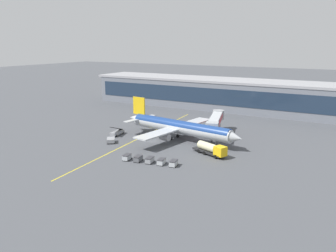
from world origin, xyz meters
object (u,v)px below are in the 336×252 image
Objects in this scene: pushback_tug at (111,140)px; baggage_cart_2 at (150,160)px; belt_loader at (117,132)px; baggage_cart_0 at (127,157)px; main_airliner at (179,127)px; baggage_cart_1 at (138,159)px; baggage_cart_4 at (174,163)px; fuel_tanker at (211,149)px; baggage_cart_3 at (161,162)px.

pushback_tug is 1.55× the size of baggage_cart_2.
belt_loader is 2.45× the size of baggage_cart_0.
baggage_cart_0 is 6.40m from baggage_cart_2.
main_airliner is 21.10m from belt_loader.
belt_loader is 2.45× the size of baggage_cart_2.
baggage_cart_0 is 1.00× the size of baggage_cart_1.
belt_loader is at bearing 143.70° from baggage_cart_2.
baggage_cart_2 and baggage_cart_4 have the same top height.
baggage_cart_3 is at bearing -121.91° from fuel_tanker.
belt_loader is at bearing 133.41° from baggage_cart_0.
belt_loader is 2.45× the size of baggage_cart_4.
belt_loader is 2.45× the size of baggage_cart_1.
fuel_tanker is (14.67, -9.30, -2.36)m from main_airliner.
main_airliner is 23.38m from baggage_cart_3.
baggage_cart_4 is (9.49, 1.44, 0.00)m from baggage_cart_1.
main_airliner reaches higher than belt_loader.
fuel_tanker is 35.13m from belt_loader.
belt_loader is at bearing 151.28° from baggage_cart_4.
baggage_cart_3 is (-8.01, -12.86, -0.96)m from fuel_tanker.
main_airliner is 3.90× the size of fuel_tanker.
baggage_cart_3 is (9.49, 1.44, 0.00)m from baggage_cart_0.
baggage_cart_1 is 1.00× the size of baggage_cart_3.
fuel_tanker is 19.93m from baggage_cart_1.
baggage_cart_0 is 1.00× the size of baggage_cart_3.
pushback_tug is at bearing -64.93° from belt_loader.
baggage_cart_3 is 1.00× the size of baggage_cart_4.
baggage_cart_0 is (13.70, -10.50, -0.07)m from pushback_tug.
baggage_cart_3 is at bearing -73.25° from main_airliner.
main_airliner is at bearing 114.39° from baggage_cart_4.
baggage_cart_2 is (3.50, -22.64, -3.32)m from main_airliner.
belt_loader is 34.26m from baggage_cart_4.
baggage_cart_0 is at bearing -171.38° from baggage_cart_2.
main_airliner is 17.53m from fuel_tanker.
pushback_tug is at bearing 154.52° from baggage_cart_2.
belt_loader is at bearing 147.78° from baggage_cart_3.
baggage_cart_1 is at bearing -171.38° from baggage_cart_2.
baggage_cart_0 and baggage_cart_1 have the same top height.
baggage_cart_4 is at bearing -28.72° from belt_loader.
baggage_cart_4 is (6.33, 0.96, 0.00)m from baggage_cart_2.
baggage_cart_0 is at bearing -171.38° from baggage_cart_3.
baggage_cart_3 is at bearing -32.22° from belt_loader.
fuel_tanker is 2.48× the size of pushback_tug.
baggage_cart_0 is at bearing -96.83° from main_airliner.
fuel_tanker is 3.84× the size of baggage_cart_3.
baggage_cart_1 is at bearing -136.05° from fuel_tanker.
fuel_tanker reaches higher than pushback_tug.
main_airliner is 15.00× the size of baggage_cart_2.
baggage_cart_3 is 3.20m from baggage_cart_4.
fuel_tanker is 31.44m from pushback_tug.
fuel_tanker is 17.42m from baggage_cart_2.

